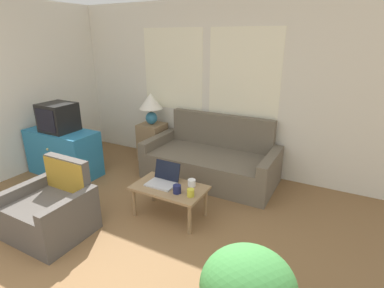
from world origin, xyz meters
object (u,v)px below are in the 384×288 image
at_px(laptop, 163,179).
at_px(table_lamp, 151,104).
at_px(armchair, 53,211).
at_px(cup_white, 191,193).
at_px(cup_navy, 192,183).
at_px(couch, 212,161).
at_px(cup_yellow, 177,189).
at_px(television, 58,117).
at_px(coffee_table, 169,190).

bearing_deg(laptop, table_lamp, 129.84).
height_order(armchair, laptop, armchair).
bearing_deg(cup_white, cup_navy, 115.58).
height_order(couch, cup_yellow, couch).
height_order(television, cup_yellow, television).
distance_m(coffee_table, cup_navy, 0.28).
relative_size(couch, cup_white, 22.64).
relative_size(television, table_lamp, 0.89).
bearing_deg(coffee_table, cup_white, -12.84).
relative_size(armchair, coffee_table, 0.93).
bearing_deg(cup_yellow, armchair, -145.03).
xyz_separation_m(coffee_table, cup_yellow, (0.16, -0.08, 0.10)).
distance_m(laptop, cup_navy, 0.35).
height_order(table_lamp, cup_white, table_lamp).
distance_m(armchair, table_lamp, 2.39).
height_order(television, table_lamp, table_lamp).
bearing_deg(cup_white, coffee_table, 167.16).
relative_size(armchair, cup_white, 9.28).
bearing_deg(cup_white, couch, 104.39).
bearing_deg(table_lamp, armchair, -83.31).
bearing_deg(coffee_table, cup_yellow, -28.11).
relative_size(table_lamp, cup_yellow, 5.42).
bearing_deg(cup_yellow, coffee_table, 151.89).
xyz_separation_m(table_lamp, coffee_table, (1.23, -1.38, -0.65)).
distance_m(armchair, cup_navy, 1.57).
xyz_separation_m(armchair, television, (-1.14, 1.10, 0.67)).
bearing_deg(couch, table_lamp, 172.18).
bearing_deg(couch, cup_yellow, -82.92).
bearing_deg(cup_navy, table_lamp, 139.51).
distance_m(couch, laptop, 1.19).
distance_m(coffee_table, cup_white, 0.35).
distance_m(armchair, cup_white, 1.53).
distance_m(coffee_table, laptop, 0.16).
relative_size(table_lamp, cup_navy, 5.68).
distance_m(table_lamp, laptop, 1.83).
xyz_separation_m(cup_navy, cup_yellow, (-0.06, -0.23, 0.01)).
height_order(television, cup_navy, television).
bearing_deg(armchair, couch, 65.26).
bearing_deg(cup_yellow, cup_navy, 74.44).
bearing_deg(table_lamp, cup_navy, -40.49).
distance_m(couch, cup_white, 1.34).
bearing_deg(television, couch, 25.07).
distance_m(table_lamp, cup_white, 2.20).
height_order(coffee_table, cup_navy, cup_navy).
distance_m(television, cup_yellow, 2.33).
bearing_deg(laptop, cup_navy, 17.18).
distance_m(coffee_table, cup_yellow, 0.20).
relative_size(coffee_table, cup_navy, 9.29).
relative_size(television, laptop, 1.38).
relative_size(television, cup_yellow, 4.82).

